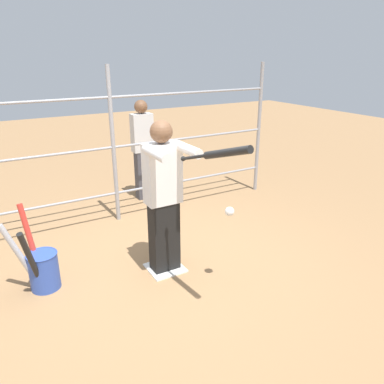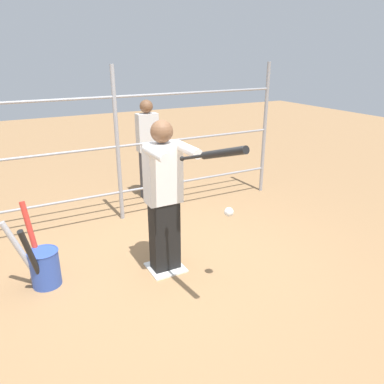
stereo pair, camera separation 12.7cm
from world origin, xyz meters
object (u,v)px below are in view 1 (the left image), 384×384
object	(u,v)px
batter	(164,194)
bat_bucket	(41,268)
baseball_bat_swinging	(221,154)
bystander_behind_fence	(143,149)
softball_in_flight	(230,211)

from	to	relation	value
batter	bat_bucket	xyz separation A→B (m)	(1.30, -0.33, -0.69)
baseball_bat_swinging	bystander_behind_fence	size ratio (longest dim) A/B	0.54
baseball_bat_swinging	bat_bucket	world-z (taller)	baseball_bat_swinging
bystander_behind_fence	batter	bearing A→B (deg)	72.55
baseball_bat_swinging	bat_bucket	bearing A→B (deg)	-44.15
baseball_bat_swinging	softball_in_flight	distance (m)	0.90
bystander_behind_fence	softball_in_flight	bearing A→B (deg)	84.52
batter	bystander_behind_fence	size ratio (longest dim) A/B	1.04
softball_in_flight	bystander_behind_fence	size ratio (longest dim) A/B	0.06
softball_in_flight	baseball_bat_swinging	bearing A→B (deg)	43.86
softball_in_flight	bat_bucket	xyz separation A→B (m)	(1.73, -0.95, -0.63)
batter	softball_in_flight	size ratio (longest dim) A/B	18.12
batter	baseball_bat_swinging	xyz separation A→B (m)	(-0.06, 0.98, 0.67)
batter	softball_in_flight	world-z (taller)	batter
batter	bat_bucket	world-z (taller)	batter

